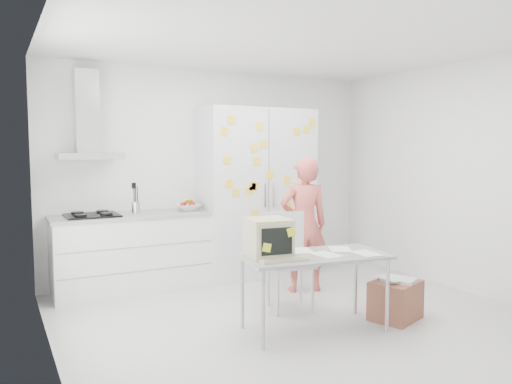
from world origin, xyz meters
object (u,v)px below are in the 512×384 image
person (304,225)px  cardboard_box (396,300)px  chair (288,254)px  desk (286,246)px

person → cardboard_box: bearing=115.8°
chair → cardboard_box: size_ratio=1.75×
desk → cardboard_box: 1.31m
person → chair: size_ratio=1.57×
person → chair: person is taller
person → desk: person is taller
person → desk: bearing=64.3°
desk → chair: bearing=65.1°
chair → person: bearing=56.1°
person → cardboard_box: (0.25, -1.26, -0.59)m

